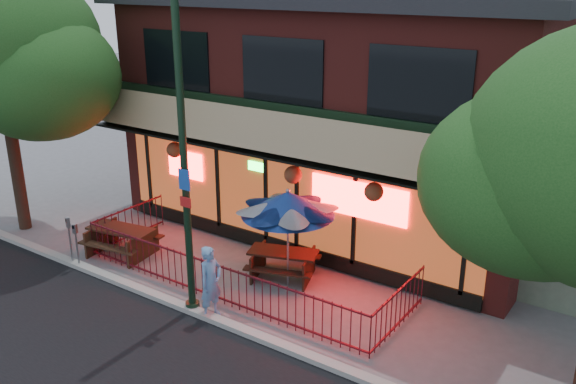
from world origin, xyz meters
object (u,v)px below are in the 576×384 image
Objects in this scene: street_light at (185,179)px; pedestrian at (211,282)px; parking_meter_far at (69,233)px; picnic_table_left at (122,237)px; patio_umbrella at (288,204)px; picnic_table_right at (283,260)px; parking_meter_near at (76,238)px; street_tree_left at (0,35)px.

street_light is 4.14× the size of pedestrian.
pedestrian is 1.26× the size of parking_meter_far.
picnic_table_left is 0.80× the size of patio_umbrella.
picnic_table_right is 1.68× the size of parking_meter_near.
picnic_table_left is 1.38m from parking_meter_far.
pedestrian is 4.49m from parking_meter_near.
picnic_table_left is at bearing -167.20° from patio_umbrella.
street_tree_left reaches higher than parking_meter_far.
picnic_table_right is 0.81× the size of patio_umbrella.
pedestrian is 4.75m from parking_meter_far.
picnic_table_right is 1.75m from patio_umbrella.
picnic_table_left is 4.29m from pedestrian.
parking_meter_far is (-5.00, -2.55, 0.43)m from picnic_table_right.
street_light is at bearing 1.13° from parking_meter_near.
parking_meter_far is (3.26, -0.87, -4.76)m from street_tree_left.
parking_meter_near is (3.52, -0.87, -4.84)m from street_tree_left.
street_tree_left is 3.97× the size of picnic_table_left.
patio_umbrella reaches higher than parking_meter_near.
patio_umbrella is 5.72m from parking_meter_near.
street_light reaches higher than parking_meter_near.
street_light is at bearing 98.37° from pedestrian.
street_tree_left is at bearing 173.96° from street_light.
street_light reaches higher than parking_meter_far.
picnic_table_left is 1.67× the size of parking_meter_near.
parking_meter_far is (-5.35, -2.26, -1.25)m from patio_umbrella.
pedestrian is at bearing 5.53° from street_light.
street_light is 7.91m from street_tree_left.
patio_umbrella is 2.08× the size of parking_meter_near.
pedestrian is at bearing -95.90° from picnic_table_right.
pedestrian is at bearing -5.25° from street_tree_left.
parking_meter_near is 0.91× the size of parking_meter_far.
patio_umbrella is 1.50× the size of pedestrian.
parking_meter_far is at bearing -152.96° from picnic_table_right.
picnic_table_right is 5.39m from parking_meter_near.
picnic_table_right is (0.80, 2.47, -2.67)m from street_light.
parking_meter_far is at bearing -116.95° from picnic_table_left.
pedestrian is (-0.60, -2.13, -1.32)m from patio_umbrella.
patio_umbrella reaches higher than picnic_table_right.
patio_umbrella is at bearing -12.80° from pedestrian.
street_light is 3.73m from picnic_table_right.
picnic_table_right is at bearing 27.04° from parking_meter_far.
parking_meter_near is at bearing -13.82° from street_tree_left.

